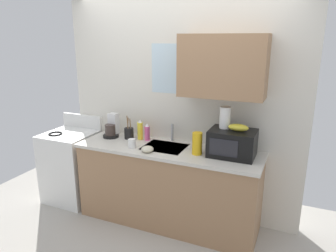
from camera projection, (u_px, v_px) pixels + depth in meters
kitchen_wall_assembly at (187, 102)px, 3.52m from camera, size 2.82×0.42×2.50m
counter_unit at (168, 185)px, 3.54m from camera, size 2.05×0.63×0.90m
sink_faucet at (172, 133)px, 3.62m from camera, size 0.03×0.03×0.21m
stove_range at (72, 166)px, 4.06m from camera, size 0.60×0.60×1.08m
microwave at (232, 143)px, 3.16m from camera, size 0.46×0.35×0.27m
banana_bunch at (238, 128)px, 3.09m from camera, size 0.20×0.11×0.07m
paper_towel_roll at (225, 118)px, 3.17m from camera, size 0.11×0.11×0.22m
coffee_maker at (112, 128)px, 3.78m from camera, size 0.19×0.21×0.28m
dish_soap_bottle_pink at (147, 132)px, 3.65m from camera, size 0.06×0.06×0.20m
dish_soap_bottle_yellow at (140, 130)px, 3.68m from camera, size 0.07×0.07×0.24m
cereal_canister at (197, 143)px, 3.21m from camera, size 0.10×0.10×0.23m
mug_white at (132, 143)px, 3.42m from camera, size 0.08×0.08×0.09m
utensil_crock at (129, 133)px, 3.72m from camera, size 0.11×0.11×0.29m
small_bowl at (147, 149)px, 3.29m from camera, size 0.13×0.13×0.06m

